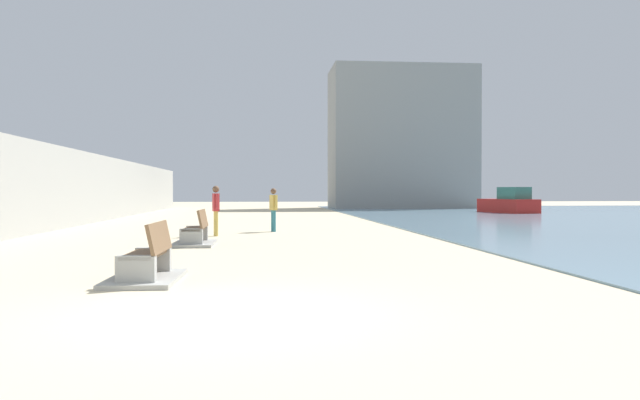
# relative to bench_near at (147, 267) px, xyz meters

# --- Properties ---
(ground_plane) EXTENTS (120.00, 120.00, 0.00)m
(ground_plane) POSITION_rel_bench_near_xyz_m (1.35, 15.00, -0.23)
(ground_plane) COLOR beige
(seawall) EXTENTS (0.80, 64.00, 3.23)m
(seawall) POSITION_rel_bench_near_xyz_m (-6.15, 15.00, 1.38)
(seawall) COLOR #9E9E99
(seawall) RESTS_ON ground
(bench_near) EXTENTS (1.16, 2.13, 0.98)m
(bench_near) POSITION_rel_bench_near_xyz_m (0.00, 0.00, 0.00)
(bench_near) COLOR #9E9E99
(bench_near) RESTS_ON ground
(bench_far) EXTENTS (1.13, 2.12, 0.98)m
(bench_far) POSITION_rel_bench_near_xyz_m (0.11, 7.06, 0.00)
(bench_far) COLOR #9E9E99
(bench_far) RESTS_ON ground
(person_walking) EXTENTS (0.29, 0.49, 1.59)m
(person_walking) POSITION_rel_bench_near_xyz_m (2.38, 12.54, 0.68)
(person_walking) COLOR teal
(person_walking) RESTS_ON ground
(person_standing) EXTENTS (0.26, 0.52, 1.66)m
(person_standing) POSITION_rel_bench_near_xyz_m (0.44, 10.48, 0.73)
(person_standing) COLOR gold
(person_standing) RESTS_ON ground
(boat_far_right) EXTENTS (2.86, 4.82, 1.69)m
(boat_far_right) POSITION_rel_bench_near_xyz_m (18.39, 30.26, 0.44)
(boat_far_right) COLOR red
(boat_far_right) RESTS_ON water_bay
(harbor_building) EXTENTS (12.00, 6.00, 11.88)m
(harbor_building) POSITION_rel_bench_near_xyz_m (13.97, 43.00, 5.71)
(harbor_building) COLOR gray
(harbor_building) RESTS_ON ground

